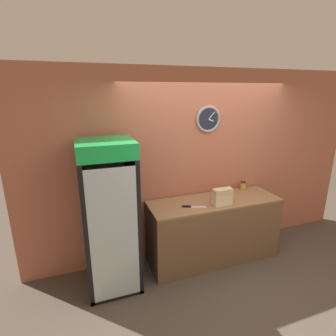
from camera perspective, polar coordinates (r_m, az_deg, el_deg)
ground_plane at (r=3.65m, az=16.59°, el=-25.37°), size 14.00×14.00×0.00m
wall_back at (r=3.90m, az=7.89°, el=0.90°), size 5.20×0.10×2.70m
prep_counter at (r=3.96m, az=9.77°, el=-13.04°), size 1.88×0.61×0.92m
beverage_cooler at (r=3.30m, az=-12.79°, el=-8.75°), size 0.63×0.70×1.87m
sandwich_stack_bottom at (r=3.62m, az=11.70°, el=-7.27°), size 0.26×0.12×0.08m
sandwich_stack_middle at (r=3.59m, az=11.77°, el=-6.15°), size 0.26×0.12×0.08m
sandwich_stack_top at (r=3.56m, az=11.84°, el=-5.02°), size 0.26×0.12×0.08m
sandwich_flat_left at (r=3.93m, az=11.64°, el=-5.35°), size 0.25×0.18×0.07m
chefs_knife at (r=3.50m, az=4.95°, el=-8.37°), size 0.31×0.14×0.02m
condiment_jar at (r=4.22m, az=16.04°, el=-3.73°), size 0.09×0.09×0.13m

